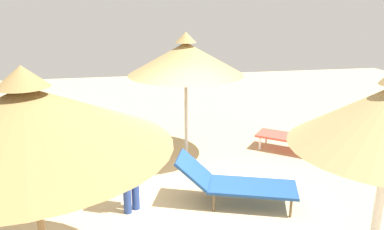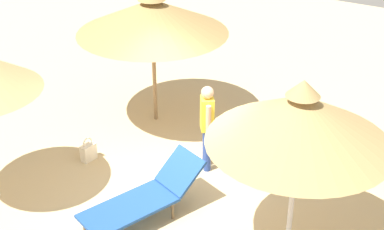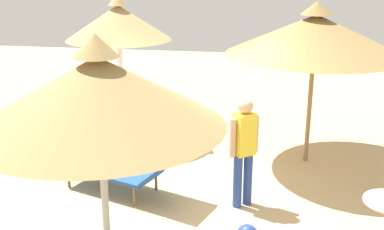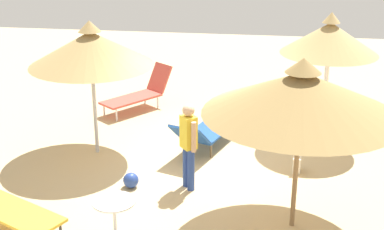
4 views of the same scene
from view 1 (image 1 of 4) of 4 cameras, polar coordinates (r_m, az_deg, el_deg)
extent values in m
cube|color=tan|center=(6.66, -1.26, -14.05)|extent=(24.00, 24.00, 0.10)
cylinder|color=#B2B2B7|center=(8.25, -0.89, 0.76)|extent=(0.07, 0.07, 2.18)
cone|color=tan|center=(8.02, -0.93, 8.45)|extent=(2.44, 2.44, 0.68)
cone|color=tan|center=(7.97, -0.95, 11.57)|extent=(0.44, 0.44, 0.22)
cylinder|color=white|center=(4.67, 25.95, -13.49)|extent=(0.10, 0.10, 2.28)
cylinder|color=olive|center=(4.58, -21.88, -13.35)|extent=(0.08, 0.08, 2.31)
cone|color=#997A47|center=(4.17, -23.45, -0.44)|extent=(2.95, 2.95, 0.65)
cone|color=#997A47|center=(4.08, -24.15, 5.31)|extent=(0.53, 0.53, 0.22)
cube|color=#CC4C3F|center=(9.08, 14.54, -3.26)|extent=(1.42, 1.58, 0.05)
cylinder|color=silver|center=(9.06, 10.11, -4.24)|extent=(0.04, 0.04, 0.32)
cylinder|color=silver|center=(9.52, 11.06, -3.25)|extent=(0.04, 0.04, 0.32)
cylinder|color=silver|center=(8.80, 18.14, -5.49)|extent=(0.04, 0.04, 0.32)
cylinder|color=silver|center=(9.27, 18.69, -4.40)|extent=(0.04, 0.04, 0.32)
cube|color=#CC4C3F|center=(8.83, 20.59, -1.98)|extent=(0.71, 0.67, 0.67)
cube|color=#1E478C|center=(6.62, 9.00, -10.62)|extent=(1.13, 1.62, 0.05)
cylinder|color=brown|center=(7.00, 14.13, -11.04)|extent=(0.04, 0.04, 0.31)
cylinder|color=brown|center=(6.50, 14.57, -13.37)|extent=(0.04, 0.04, 0.31)
cylinder|color=brown|center=(6.98, 3.74, -10.62)|extent=(0.04, 0.04, 0.31)
cylinder|color=brown|center=(6.48, 3.27, -12.93)|extent=(0.04, 0.04, 0.31)
cube|color=#1E478C|center=(6.57, 0.24, -8.18)|extent=(0.83, 0.75, 0.49)
cube|color=gold|center=(8.90, -21.35, -4.18)|extent=(1.83, 1.32, 0.05)
cylinder|color=#2D2D33|center=(8.29, -22.73, -7.31)|extent=(0.04, 0.04, 0.33)
cylinder|color=#2D2D33|center=(8.61, -25.50, -6.76)|extent=(0.04, 0.04, 0.33)
cylinder|color=#2D2D33|center=(9.37, -17.31, -3.98)|extent=(0.04, 0.04, 0.33)
cylinder|color=#2D2D33|center=(9.66, -19.94, -3.62)|extent=(0.04, 0.04, 0.33)
cube|color=gold|center=(9.61, -17.87, -0.46)|extent=(0.63, 0.74, 0.57)
cylinder|color=navy|center=(6.49, -8.50, -10.63)|extent=(0.13, 0.13, 0.80)
cylinder|color=navy|center=(6.39, -9.72, -11.12)|extent=(0.13, 0.13, 0.80)
cube|color=yellow|center=(6.15, -9.40, -5.11)|extent=(0.34, 0.35, 0.60)
sphere|color=tan|center=(6.01, -9.58, -1.50)|extent=(0.22, 0.22, 0.22)
cylinder|color=tan|center=(6.27, -8.05, -4.88)|extent=(0.09, 0.09, 0.55)
cylinder|color=tan|center=(6.06, -10.77, -5.80)|extent=(0.09, 0.09, 0.55)
cylinder|color=silver|center=(7.33, -23.69, -6.37)|extent=(0.65, 0.65, 0.02)
cylinder|color=silver|center=(7.46, -23.39, -8.76)|extent=(0.05, 0.05, 0.65)
cylinder|color=silver|center=(7.59, -23.11, -10.91)|extent=(0.45, 0.45, 0.02)
sphere|color=navy|center=(7.48, -10.27, -9.02)|extent=(0.28, 0.28, 0.28)
camera|label=2|loc=(12.51, 28.31, 25.31)|focal=52.03mm
camera|label=3|loc=(11.95, -12.22, 16.42)|focal=44.73mm
camera|label=4|loc=(9.88, -76.68, 12.63)|focal=51.44mm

